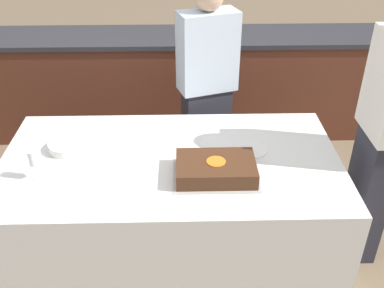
{
  "coord_description": "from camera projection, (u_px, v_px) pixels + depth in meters",
  "views": [
    {
      "loc": [
        0.07,
        -2.15,
        2.17
      ],
      "look_at": [
        0.12,
        0.0,
        0.82
      ],
      "focal_mm": 42.0,
      "sensor_mm": 36.0,
      "label": 1
    }
  ],
  "objects": [
    {
      "name": "ground_plane",
      "position": [
        173.0,
        249.0,
        2.97
      ],
      "size": [
        14.0,
        14.0,
        0.0
      ],
      "primitive_type": "plane",
      "color": "#7A664C"
    },
    {
      "name": "back_counter",
      "position": [
        174.0,
        84.0,
        4.09
      ],
      "size": [
        4.4,
        0.58,
        0.92
      ],
      "color": "#5B2D1E",
      "rests_on": "ground_plane"
    },
    {
      "name": "dining_table",
      "position": [
        172.0,
        207.0,
        2.78
      ],
      "size": [
        1.96,
        1.07,
        0.72
      ],
      "color": "silver",
      "rests_on": "ground_plane"
    },
    {
      "name": "cake",
      "position": [
        216.0,
        169.0,
        2.42
      ],
      "size": [
        0.47,
        0.32,
        0.1
      ],
      "color": "#B7B2AD",
      "rests_on": "dining_table"
    },
    {
      "name": "plate_stack",
      "position": [
        68.0,
        146.0,
        2.66
      ],
      "size": [
        0.22,
        0.22,
        0.05
      ],
      "color": "white",
      "rests_on": "dining_table"
    },
    {
      "name": "wine_glass",
      "position": [
        34.0,
        159.0,
        2.36
      ],
      "size": [
        0.06,
        0.06,
        0.17
      ],
      "color": "white",
      "rests_on": "dining_table"
    },
    {
      "name": "side_plate_near_cake",
      "position": [
        217.0,
        144.0,
        2.72
      ],
      "size": [
        0.2,
        0.2,
        0.0
      ],
      "color": "white",
      "rests_on": "dining_table"
    },
    {
      "name": "side_plate_right_edge",
      "position": [
        251.0,
        149.0,
        2.67
      ],
      "size": [
        0.2,
        0.2,
        0.0
      ],
      "color": "white",
      "rests_on": "dining_table"
    },
    {
      "name": "person_cutting_cake",
      "position": [
        207.0,
        90.0,
        3.19
      ],
      "size": [
        0.44,
        0.31,
        1.56
      ],
      "rotation": [
        0.0,
        0.0,
        -2.82
      ],
      "color": "#282833",
      "rests_on": "ground_plane"
    },
    {
      "name": "person_seated_right",
      "position": [
        382.0,
        134.0,
        2.53
      ],
      "size": [
        0.21,
        0.37,
        1.67
      ],
      "rotation": [
        0.0,
        0.0,
        -1.57
      ],
      "color": "#282833",
      "rests_on": "ground_plane"
    }
  ]
}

